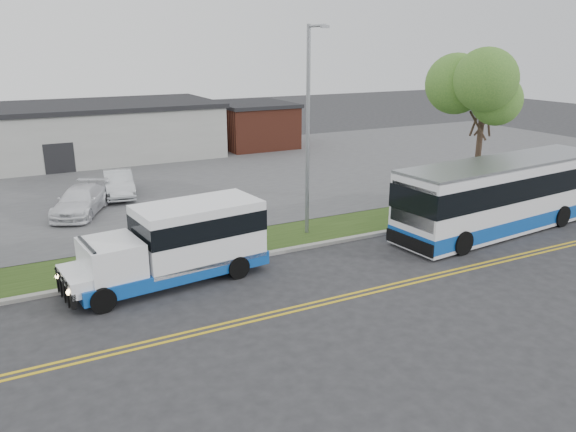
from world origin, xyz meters
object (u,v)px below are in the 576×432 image
shuttle_bus (181,241)px  transit_bus (504,195)px  parked_car_a (119,184)px  tree_east (484,94)px  pedestrian (151,246)px  streetlight_near (309,125)px  parked_car_b (81,201)px

shuttle_bus → transit_bus: size_ratio=0.62×
transit_bus → parked_car_a: transit_bus is taller
tree_east → parked_car_a: size_ratio=1.82×
tree_east → shuttle_bus: size_ratio=1.06×
shuttle_bus → pedestrian: (-0.79, 1.55, -0.59)m
streetlight_near → shuttle_bus: (-6.91, -2.38, -3.66)m
parked_car_a → streetlight_near: bearing=-52.1°
shuttle_bus → parked_car_a: bearing=82.2°
shuttle_bus → parked_car_b: (-2.25, 10.64, -0.75)m
shuttle_bus → parked_car_b: 10.90m
streetlight_near → pedestrian: (-7.70, -0.83, -4.26)m
tree_east → transit_bus: (-2.14, -3.93, -4.46)m
pedestrian → shuttle_bus: bearing=115.7°
tree_east → transit_bus: 6.32m
tree_east → streetlight_near: (-11.00, -0.27, -0.97)m
pedestrian → parked_car_a: 11.94m
streetlight_near → shuttle_bus: 8.18m
transit_bus → parked_car_a: size_ratio=2.77×
parked_car_b → shuttle_bus: bearing=-52.3°
streetlight_near → transit_bus: streetlight_near is taller
tree_east → streetlight_near: 11.05m
tree_east → streetlight_near: streetlight_near is taller
parked_car_a → parked_car_b: parked_car_a is taller
shuttle_bus → pedestrian: 1.84m
tree_east → pedestrian: size_ratio=4.75×
parked_car_a → shuttle_bus: bearing=-84.2°
shuttle_bus → pedestrian: bearing=110.4°
tree_east → shuttle_bus: 18.69m
tree_east → parked_car_a: (-17.62, 10.79, -5.35)m
transit_bus → parked_car_b: (-18.02, 11.91, -0.93)m
shuttle_bus → parked_car_a: shuttle_bus is taller
pedestrian → parked_car_a: pedestrian is taller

